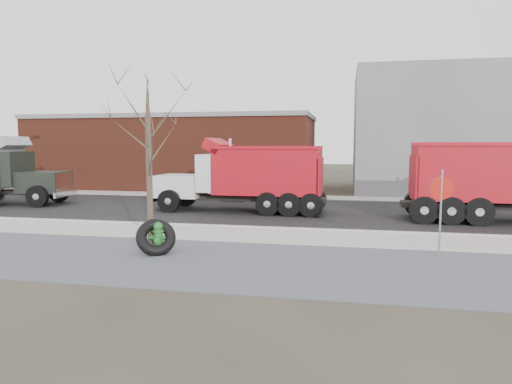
% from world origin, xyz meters
% --- Properties ---
extents(ground, '(120.00, 120.00, 0.00)m').
position_xyz_m(ground, '(0.00, 0.00, 0.00)').
color(ground, '#383328').
rests_on(ground, ground).
extents(gravel_verge, '(60.00, 5.00, 0.03)m').
position_xyz_m(gravel_verge, '(0.00, -3.50, 0.01)').
color(gravel_verge, slate).
rests_on(gravel_verge, ground).
extents(sidewalk, '(60.00, 2.50, 0.06)m').
position_xyz_m(sidewalk, '(0.00, 0.25, 0.03)').
color(sidewalk, '#9E9B93').
rests_on(sidewalk, ground).
extents(curb, '(60.00, 0.15, 0.11)m').
position_xyz_m(curb, '(0.00, 1.55, 0.06)').
color(curb, '#9E9B93').
rests_on(curb, ground).
extents(road, '(60.00, 9.40, 0.02)m').
position_xyz_m(road, '(0.00, 6.30, 0.01)').
color(road, black).
rests_on(road, ground).
extents(far_sidewalk, '(60.00, 2.00, 0.06)m').
position_xyz_m(far_sidewalk, '(0.00, 12.00, 0.03)').
color(far_sidewalk, '#9E9B93').
rests_on(far_sidewalk, ground).
extents(building_grey, '(12.00, 10.00, 8.00)m').
position_xyz_m(building_grey, '(9.00, 18.00, 4.00)').
color(building_grey, gray).
rests_on(building_grey, ground).
extents(building_brick, '(20.20, 8.20, 5.30)m').
position_xyz_m(building_brick, '(-10.00, 17.00, 2.65)').
color(building_brick, maroon).
rests_on(building_brick, ground).
extents(bare_tree, '(3.20, 3.20, 5.20)m').
position_xyz_m(bare_tree, '(-3.20, -2.60, 3.30)').
color(bare_tree, '#382D23').
rests_on(bare_tree, ground).
extents(fire_hydrant, '(0.54, 0.53, 0.95)m').
position_xyz_m(fire_hydrant, '(-2.86, -2.83, 0.44)').
color(fire_hydrant, '#2A702F').
rests_on(fire_hydrant, ground).
extents(truck_tire, '(1.43, 1.34, 1.13)m').
position_xyz_m(truck_tire, '(-2.89, -2.92, 0.51)').
color(truck_tire, black).
rests_on(truck_tire, ground).
extents(stop_sign, '(0.68, 0.05, 2.49)m').
position_xyz_m(stop_sign, '(5.13, -1.56, 1.71)').
color(stop_sign, gray).
rests_on(stop_sign, ground).
extents(dump_truck_red_a, '(8.97, 2.61, 3.61)m').
position_xyz_m(dump_truck_red_a, '(8.98, 4.90, 1.84)').
color(dump_truck_red_a, black).
rests_on(dump_truck_red_a, ground).
extents(dump_truck_red_b, '(8.13, 2.55, 3.43)m').
position_xyz_m(dump_truck_red_b, '(-2.10, 5.78, 1.75)').
color(dump_truck_red_b, black).
rests_on(dump_truck_red_b, ground).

